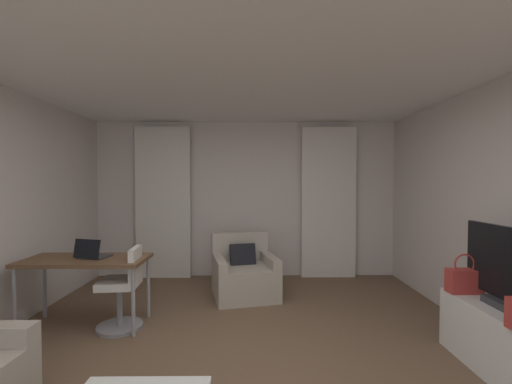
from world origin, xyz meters
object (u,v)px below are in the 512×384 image
(laptop, at_px, (92,254))
(tv_flatscreen, at_px, (508,270))
(handbag_primary, at_px, (464,280))
(desk_chair, at_px, (123,293))
(armchair, at_px, (244,275))
(desk, at_px, (86,264))
(tv_console, at_px, (508,343))

(laptop, distance_m, tv_flatscreen, 3.98)
(handbag_primary, bearing_deg, desk_chair, 171.37)
(armchair, height_order, desk_chair, desk_chair)
(desk, xyz_separation_m, laptop, (0.06, 0.01, 0.11))
(laptop, relative_size, handbag_primary, 1.02)
(armchair, bearing_deg, desk, -149.98)
(desk, height_order, handbag_primary, handbag_primary)
(desk, bearing_deg, tv_console, -14.13)
(armchair, distance_m, tv_console, 2.97)
(desk, distance_m, tv_flatscreen, 4.05)
(desk_chair, bearing_deg, handbag_primary, -8.63)
(laptop, distance_m, handbag_primary, 3.80)
(armchair, bearing_deg, handbag_primary, -36.57)
(tv_flatscreen, relative_size, handbag_primary, 2.64)
(tv_flatscreen, distance_m, handbag_primary, 0.45)
(desk, distance_m, handbag_primary, 3.86)
(laptop, bearing_deg, desk_chair, -11.12)
(tv_console, bearing_deg, tv_flatscreen, 90.00)
(tv_console, xyz_separation_m, handbag_primary, (-0.11, 0.41, 0.40))
(tv_flatscreen, bearing_deg, armchair, 138.53)
(handbag_primary, bearing_deg, armchair, 143.43)
(armchair, height_order, desk, armchair)
(laptop, bearing_deg, desk, -168.99)
(desk_chair, distance_m, tv_console, 3.62)
(desk, bearing_deg, desk_chair, -7.89)
(laptop, height_order, tv_console, laptop)
(desk, height_order, tv_console, desk)
(armchair, xyz_separation_m, tv_console, (2.21, -1.98, -0.01))
(tv_flatscreen, bearing_deg, handbag_primary, 105.10)
(tv_console, relative_size, handbag_primary, 3.09)
(armchair, xyz_separation_m, desk_chair, (-1.28, -1.05, 0.11))
(laptop, xyz_separation_m, tv_flatscreen, (3.86, -0.98, 0.07))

